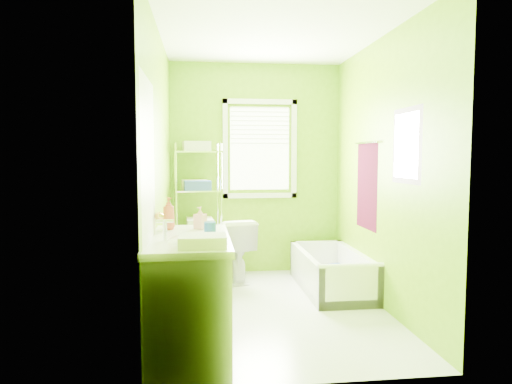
{
  "coord_description": "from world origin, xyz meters",
  "views": [
    {
      "loc": [
        -0.68,
        -4.21,
        1.46
      ],
      "look_at": [
        -0.14,
        0.25,
        1.11
      ],
      "focal_mm": 32.0,
      "sensor_mm": 36.0,
      "label": 1
    }
  ],
  "objects": [
    {
      "name": "bathtub",
      "position": [
        0.73,
        0.55,
        0.14
      ],
      "size": [
        0.64,
        1.37,
        0.44
      ],
      "color": "white",
      "rests_on": "ground"
    },
    {
      "name": "right_wall_decor",
      "position": [
        1.04,
        -0.02,
        1.32
      ],
      "size": [
        0.04,
        1.48,
        1.17
      ],
      "color": "#42071B",
      "rests_on": "ground"
    },
    {
      "name": "door",
      "position": [
        -1.04,
        -1.0,
        1.0
      ],
      "size": [
        0.09,
        0.8,
        2.0
      ],
      "color": "white",
      "rests_on": "ground"
    },
    {
      "name": "toilet",
      "position": [
        -0.32,
        1.08,
        0.37
      ],
      "size": [
        0.56,
        0.8,
        0.74
      ],
      "primitive_type": "imported",
      "rotation": [
        0.0,
        0.0,
        3.36
      ],
      "color": "white",
      "rests_on": "ground"
    },
    {
      "name": "wire_shelf_unit",
      "position": [
        -0.71,
        1.18,
        1.0
      ],
      "size": [
        0.58,
        0.46,
        1.63
      ],
      "color": "silver",
      "rests_on": "ground"
    },
    {
      "name": "window",
      "position": [
        0.05,
        1.42,
        1.61
      ],
      "size": [
        0.92,
        0.05,
        1.22
      ],
      "color": "white",
      "rests_on": "ground"
    },
    {
      "name": "room_envelope",
      "position": [
        0.0,
        0.0,
        1.55
      ],
      "size": [
        2.14,
        2.94,
        2.62
      ],
      "color": "#689C07",
      "rests_on": "ground"
    },
    {
      "name": "vanity",
      "position": [
        -0.77,
        -0.85,
        0.46
      ],
      "size": [
        0.59,
        1.15,
        1.13
      ],
      "color": "silver",
      "rests_on": "ground"
    },
    {
      "name": "ground",
      "position": [
        0.0,
        0.0,
        0.0
      ],
      "size": [
        2.9,
        2.9,
        0.0
      ],
      "primitive_type": "plane",
      "color": "silver",
      "rests_on": "ground"
    }
  ]
}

